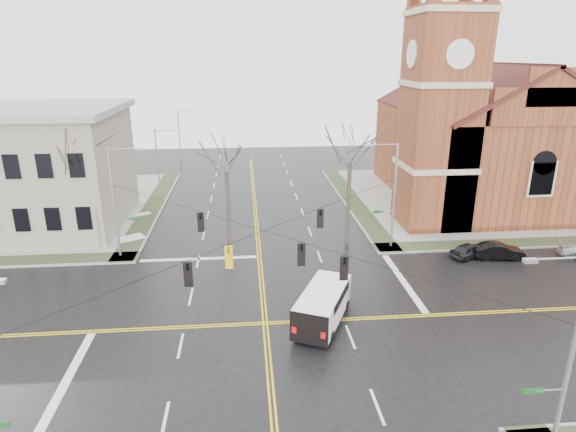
{
  "coord_description": "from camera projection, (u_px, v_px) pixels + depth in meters",
  "views": [
    {
      "loc": [
        -0.99,
        -26.43,
        16.02
      ],
      "look_at": [
        1.99,
        6.0,
        5.03
      ],
      "focal_mm": 30.0,
      "sensor_mm": 36.0,
      "label": 1
    }
  ],
  "objects": [
    {
      "name": "parked_car_a",
      "position": [
        470.0,
        250.0,
        39.78
      ],
      "size": [
        3.84,
        2.75,
        1.22
      ],
      "primitive_type": "imported",
      "rotation": [
        0.0,
        0.0,
        1.98
      ],
      "color": "black",
      "rests_on": "ground"
    },
    {
      "name": "ground",
      "position": [
        265.0,
        323.0,
        30.14
      ],
      "size": [
        120.0,
        120.0,
        0.0
      ],
      "primitive_type": "plane",
      "color": "black",
      "rests_on": "ground"
    },
    {
      "name": "road_markings",
      "position": [
        265.0,
        323.0,
        30.14
      ],
      "size": [
        100.0,
        100.0,
        0.01
      ],
      "color": "gold",
      "rests_on": "ground"
    },
    {
      "name": "signal_pole_ne",
      "position": [
        392.0,
        193.0,
        40.39
      ],
      "size": [
        2.75,
        0.22,
        9.0
      ],
      "color": "gray",
      "rests_on": "ground"
    },
    {
      "name": "streetlight_north_b",
      "position": [
        180.0,
        134.0,
        73.08
      ],
      "size": [
        2.3,
        0.2,
        8.0
      ],
      "color": "gray",
      "rests_on": "ground"
    },
    {
      "name": "signal_pole_nw",
      "position": [
        116.0,
        200.0,
        38.43
      ],
      "size": [
        2.75,
        0.22,
        9.0
      ],
      "color": "gray",
      "rests_on": "ground"
    },
    {
      "name": "civic_building_a",
      "position": [
        22.0,
        171.0,
        45.35
      ],
      "size": [
        18.0,
        14.0,
        11.0
      ],
      "primitive_type": "cube",
      "color": "gray",
      "rests_on": "ground"
    },
    {
      "name": "church",
      "position": [
        478.0,
        126.0,
        52.97
      ],
      "size": [
        24.28,
        27.48,
        27.5
      ],
      "color": "brown",
      "rests_on": "ground"
    },
    {
      "name": "tree_nw_far",
      "position": [
        76.0,
        157.0,
        39.21
      ],
      "size": [
        4.0,
        4.0,
        11.05
      ],
      "color": "#352A21",
      "rests_on": "ground"
    },
    {
      "name": "signal_pole_se",
      "position": [
        568.0,
        354.0,
        18.69
      ],
      "size": [
        2.75,
        0.22,
        9.0
      ],
      "color": "gray",
      "rests_on": "ground"
    },
    {
      "name": "traffic_signals",
      "position": [
        264.0,
        247.0,
        27.77
      ],
      "size": [
        8.21,
        8.26,
        1.3
      ],
      "color": "black",
      "rests_on": "ground"
    },
    {
      "name": "cargo_van",
      "position": [
        324.0,
        303.0,
        29.91
      ],
      "size": [
        4.55,
        6.3,
        2.25
      ],
      "rotation": [
        0.0,
        0.0,
        -0.43
      ],
      "color": "white",
      "rests_on": "ground"
    },
    {
      "name": "tree_ne",
      "position": [
        350.0,
        157.0,
        40.43
      ],
      "size": [
        4.0,
        4.0,
        10.76
      ],
      "color": "#352A21",
      "rests_on": "ground"
    },
    {
      "name": "tree_nw_near",
      "position": [
        226.0,
        167.0,
        40.18
      ],
      "size": [
        4.0,
        4.0,
        9.7
      ],
      "color": "#352A21",
      "rests_on": "ground"
    },
    {
      "name": "sidewalks",
      "position": [
        265.0,
        322.0,
        30.12
      ],
      "size": [
        80.0,
        80.0,
        0.17
      ],
      "color": "gray",
      "rests_on": "ground"
    },
    {
      "name": "span_wires",
      "position": [
        264.0,
        231.0,
        28.16
      ],
      "size": [
        23.02,
        23.02,
        0.03
      ],
      "color": "black",
      "rests_on": "ground"
    },
    {
      "name": "streetlight_north_a",
      "position": [
        159.0,
        162.0,
        54.21
      ],
      "size": [
        2.3,
        0.2,
        8.0
      ],
      "color": "gray",
      "rests_on": "ground"
    },
    {
      "name": "parked_car_b",
      "position": [
        499.0,
        251.0,
        39.49
      ],
      "size": [
        4.19,
        1.9,
        1.33
      ],
      "primitive_type": "imported",
      "rotation": [
        0.0,
        0.0,
        1.45
      ],
      "color": "black",
      "rests_on": "ground"
    }
  ]
}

